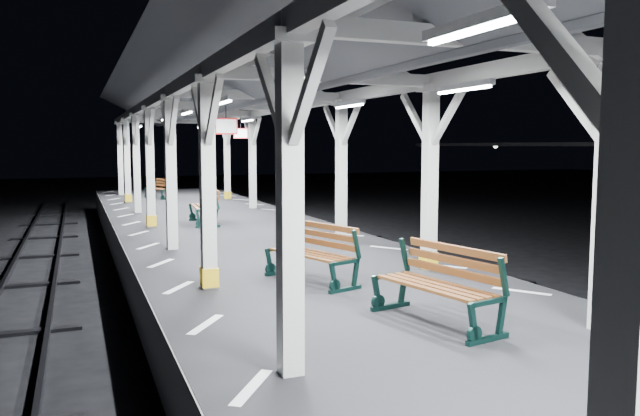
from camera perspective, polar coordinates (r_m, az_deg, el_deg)
ground at (r=9.20m, az=5.42°, el=-14.99°), size 120.00×120.00×0.00m
platform at (r=9.03m, az=5.45°, el=-12.02°), size 6.00×50.00×1.00m
hazard_stripes_left at (r=8.12m, az=-10.40°, el=-10.43°), size 1.00×48.00×0.01m
hazard_stripes_right at (r=10.21m, az=17.94°, el=-7.26°), size 1.00×48.00×0.01m
canopy at (r=8.69m, az=5.77°, el=14.36°), size 5.40×49.00×4.65m
bench_near at (r=8.10m, az=11.03°, el=-6.68°), size 1.02×1.91×0.98m
bench_mid at (r=10.33m, az=-0.42°, el=-3.97°), size 1.16×1.88×0.96m
bench_far at (r=18.21m, az=-10.28°, el=0.25°), size 0.82×1.90×1.01m
bench_extra at (r=27.46m, az=-14.41°, el=1.78°), size 1.04×1.63×0.83m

